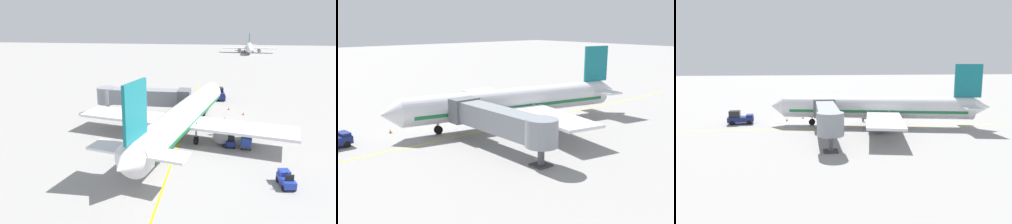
% 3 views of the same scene
% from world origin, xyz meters
% --- Properties ---
extents(ground_plane, '(400.00, 400.00, 0.00)m').
position_xyz_m(ground_plane, '(0.00, 0.00, 0.00)').
color(ground_plane, gray).
extents(gate_lead_in_line, '(0.24, 80.00, 0.01)m').
position_xyz_m(gate_lead_in_line, '(0.00, 0.00, 0.00)').
color(gate_lead_in_line, gold).
rests_on(gate_lead_in_line, ground).
extents(parked_airliner, '(30.44, 37.13, 10.63)m').
position_xyz_m(parked_airliner, '(0.45, 0.43, 3.19)').
color(parked_airliner, silver).
rests_on(parked_airliner, ground).
extents(jet_bridge, '(16.29, 3.50, 4.98)m').
position_xyz_m(jet_bridge, '(-7.65, 9.73, 3.46)').
color(jet_bridge, gray).
rests_on(jet_bridge, ground).
extents(pushback_tractor, '(2.56, 4.57, 2.40)m').
position_xyz_m(pushback_tractor, '(5.35, 24.44, 1.10)').
color(pushback_tractor, navy).
rests_on(pushback_tractor, ground).
extents(baggage_tug_lead, '(1.30, 2.51, 1.62)m').
position_xyz_m(baggage_tug_lead, '(6.85, -1.48, 0.71)').
color(baggage_tug_lead, navy).
rests_on(baggage_tug_lead, ground).
extents(baggage_tug_trailing, '(1.61, 2.65, 1.62)m').
position_xyz_m(baggage_tug_trailing, '(12.00, -11.30, 0.71)').
color(baggage_tug_trailing, '#1E339E').
rests_on(baggage_tug_trailing, ground).
extents(baggage_cart_front, '(1.45, 2.94, 1.58)m').
position_xyz_m(baggage_cart_front, '(9.24, 0.86, 0.95)').
color(baggage_cart_front, '#4C4C51').
rests_on(baggage_cart_front, ground).
extents(baggage_cart_second_in_train, '(1.45, 2.94, 1.58)m').
position_xyz_m(baggage_cart_second_in_train, '(8.85, -1.96, 0.95)').
color(baggage_cart_second_in_train, '#4C4C51').
rests_on(baggage_cart_second_in_train, ground).
extents(ground_crew_wing_walker, '(0.29, 0.73, 1.69)m').
position_xyz_m(ground_crew_wing_walker, '(5.13, 2.19, 0.95)').
color(ground_crew_wing_walker, '#232328').
rests_on(ground_crew_wing_walker, ground).
extents(safety_cone_nose_left, '(0.36, 0.36, 0.59)m').
position_xyz_m(safety_cone_nose_left, '(7.19, 16.29, 0.29)').
color(safety_cone_nose_left, black).
rests_on(safety_cone_nose_left, ground).
extents(safety_cone_nose_right, '(0.36, 0.36, 0.59)m').
position_xyz_m(safety_cone_nose_right, '(6.37, 9.72, 0.29)').
color(safety_cone_nose_right, black).
rests_on(safety_cone_nose_right, ground).
extents(safety_cone_wing_tip, '(0.36, 0.36, 0.59)m').
position_xyz_m(safety_cone_wing_tip, '(9.63, 13.34, 0.29)').
color(safety_cone_wing_tip, black).
rests_on(safety_cone_wing_tip, ground).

